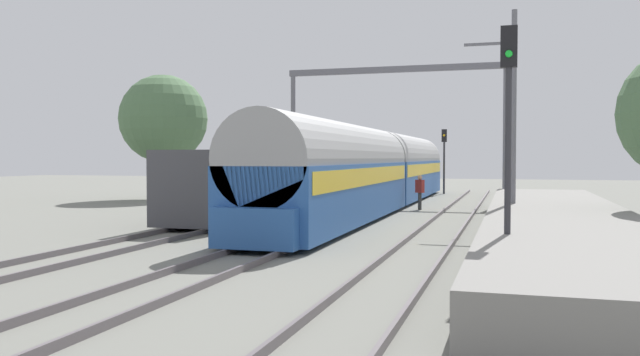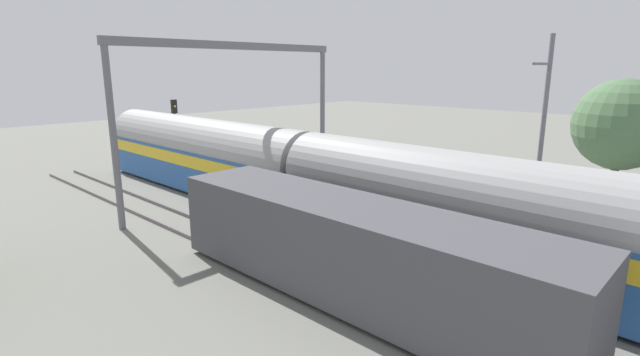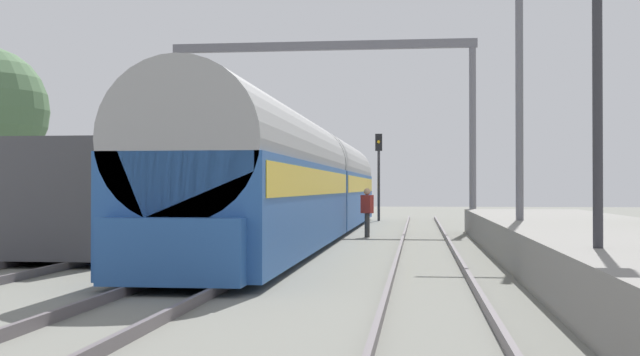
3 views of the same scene
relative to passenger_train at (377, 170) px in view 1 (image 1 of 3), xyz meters
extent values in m
plane|color=slate|center=(0.00, -11.96, -1.97)|extent=(120.00, 120.00, 0.00)
cube|color=#61595D|center=(-4.91, -11.96, -1.89)|extent=(0.08, 60.00, 0.16)
cube|color=#61595D|center=(-3.48, -11.96, -1.89)|extent=(0.08, 60.00, 0.16)
cube|color=#61595D|center=(-0.72, -11.96, -1.89)|extent=(0.08, 60.00, 0.16)
cube|color=#61595D|center=(0.72, -11.96, -1.89)|extent=(0.08, 60.00, 0.16)
cube|color=#61595D|center=(3.48, -11.96, -1.89)|extent=(0.08, 60.00, 0.16)
cube|color=#61595D|center=(4.91, -11.96, -1.89)|extent=(0.08, 60.00, 0.16)
cube|color=gray|center=(8.01, -9.96, -1.52)|extent=(4.40, 28.00, 0.90)
cube|color=#28569E|center=(0.00, -8.13, -0.71)|extent=(2.90, 16.00, 2.20)
cube|color=gold|center=(0.00, -8.13, -0.08)|extent=(2.93, 15.36, 0.64)
cylinder|color=#999999|center=(0.00, -8.13, 0.59)|extent=(2.84, 16.00, 2.84)
cube|color=#28569E|center=(0.00, 8.22, -0.71)|extent=(2.90, 16.00, 2.20)
cube|color=gold|center=(0.00, 8.22, -0.08)|extent=(2.93, 15.36, 0.64)
cylinder|color=#999999|center=(0.00, 8.22, 0.59)|extent=(2.84, 16.00, 2.84)
cube|color=#28569E|center=(0.00, -16.38, -1.26)|extent=(2.40, 0.50, 1.10)
cube|color=#47474C|center=(-4.20, -6.01, -0.46)|extent=(2.80, 13.00, 2.70)
cube|color=black|center=(-4.20, -6.01, -1.76)|extent=(2.52, 11.96, 0.10)
cylinder|color=#343434|center=(2.19, -0.20, -1.55)|extent=(0.25, 0.25, 0.85)
cube|color=maroon|center=(2.19, -0.20, -0.80)|extent=(0.47, 0.41, 0.64)
sphere|color=tan|center=(2.19, -0.20, -0.36)|extent=(0.24, 0.24, 0.24)
cylinder|color=#2D2D33|center=(6.47, -17.43, 0.31)|extent=(0.14, 0.14, 4.57)
cube|color=black|center=(6.47, -17.43, 3.05)|extent=(0.36, 0.20, 0.90)
sphere|color=#19D133|center=(6.47, -17.55, 2.88)|extent=(0.16, 0.16, 0.16)
cylinder|color=#2D2D33|center=(1.92, 14.36, -0.12)|extent=(0.14, 0.14, 3.70)
cube|color=black|center=(1.92, 14.36, 2.18)|extent=(0.36, 0.20, 0.90)
sphere|color=yellow|center=(1.92, 14.24, 2.20)|extent=(0.16, 0.16, 0.16)
cylinder|color=slate|center=(-6.20, 4.92, 1.78)|extent=(0.28, 0.28, 7.50)
cylinder|color=slate|center=(6.20, 4.92, 1.78)|extent=(0.28, 0.28, 7.50)
cube|color=slate|center=(0.00, 4.92, 5.71)|extent=(12.79, 0.24, 0.36)
cylinder|color=slate|center=(6.60, -7.41, 2.03)|extent=(0.20, 0.20, 8.00)
cube|color=slate|center=(5.70, -7.41, 4.83)|extent=(1.80, 0.10, 0.10)
cylinder|color=#4C3826|center=(-14.20, 3.47, -0.49)|extent=(0.36, 0.36, 2.97)
sphere|color=#4E7049|center=(-14.20, 3.47, 3.03)|extent=(5.43, 5.43, 5.43)
camera|label=1|loc=(6.56, -32.26, 0.62)|focal=36.33mm
camera|label=2|loc=(-14.14, -14.11, 4.69)|focal=26.35mm
camera|label=3|loc=(3.97, -29.40, -0.23)|focal=46.55mm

